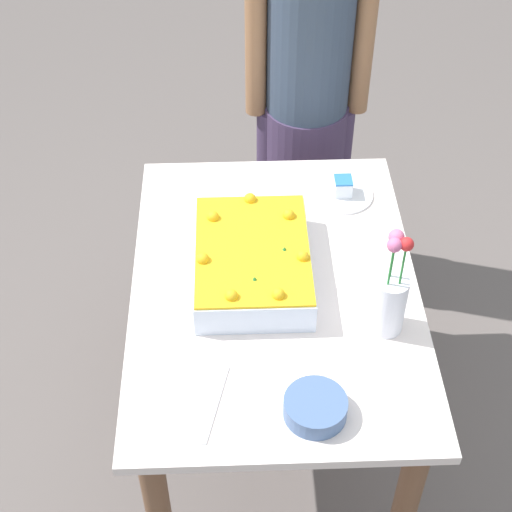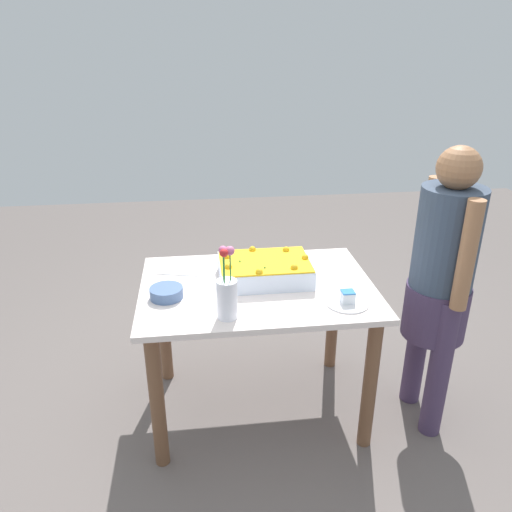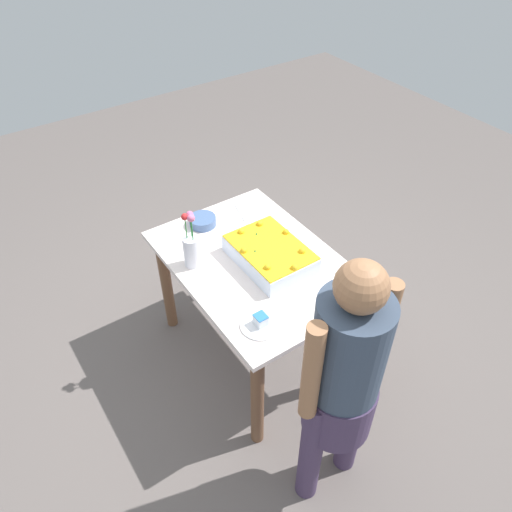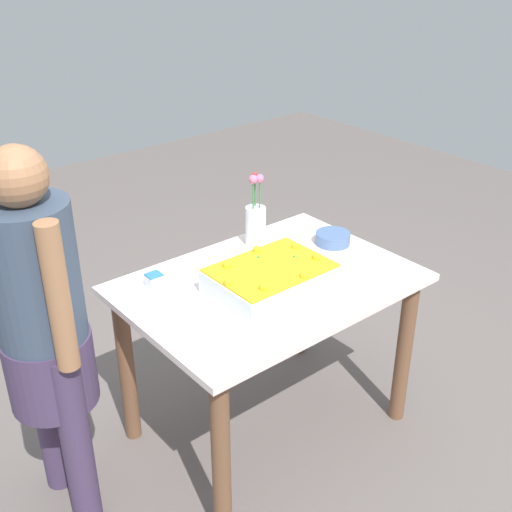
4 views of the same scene
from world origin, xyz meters
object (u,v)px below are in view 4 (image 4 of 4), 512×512
object	(u,v)px
sheet_cake	(271,278)
serving_plate_with_slice	(155,285)
person_standing	(43,323)
cake_knife	(368,265)
flower_vase	(256,221)
fruit_bowl	(333,238)

from	to	relation	value
sheet_cake	serving_plate_with_slice	world-z (taller)	sheet_cake
serving_plate_with_slice	person_standing	world-z (taller)	person_standing
cake_knife	flower_vase	xyz separation A→B (m)	(0.24, -0.47, 0.11)
sheet_cake	cake_knife	xyz separation A→B (m)	(-0.46, 0.11, -0.05)
fruit_bowl	cake_knife	bearing A→B (deg)	81.53
serving_plate_with_slice	flower_vase	bearing A→B (deg)	-174.74
cake_knife	serving_plate_with_slice	bearing A→B (deg)	-13.04
serving_plate_with_slice	person_standing	xyz separation A→B (m)	(0.49, 0.08, 0.06)
sheet_cake	cake_knife	distance (m)	0.47
fruit_bowl	person_standing	world-z (taller)	person_standing
sheet_cake	person_standing	size ratio (longest dim) A/B	0.31
fruit_bowl	person_standing	size ratio (longest dim) A/B	0.11
serving_plate_with_slice	cake_knife	world-z (taller)	serving_plate_with_slice
cake_knife	fruit_bowl	size ratio (longest dim) A/B	1.50
sheet_cake	person_standing	xyz separation A→B (m)	(0.84, -0.23, 0.03)
cake_knife	flower_vase	bearing A→B (deg)	-48.62
cake_knife	person_standing	world-z (taller)	person_standing
flower_vase	sheet_cake	bearing A→B (deg)	58.66
cake_knife	flower_vase	size ratio (longest dim) A/B	0.70
flower_vase	person_standing	xyz separation A→B (m)	(1.06, 0.13, -0.04)
sheet_cake	flower_vase	size ratio (longest dim) A/B	1.36
serving_plate_with_slice	fruit_bowl	distance (m)	0.86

